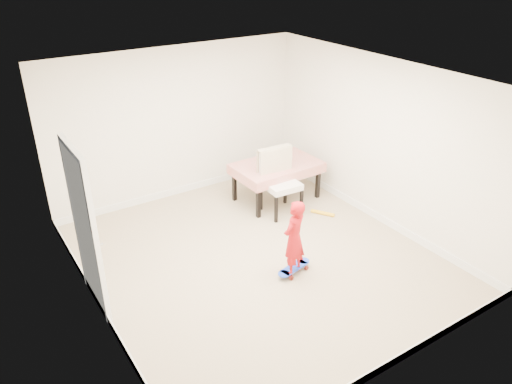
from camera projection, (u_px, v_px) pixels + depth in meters
ground at (258, 258)px, 7.17m from camera, size 5.00×5.00×0.00m
ceiling at (258, 80)px, 6.00m from camera, size 4.50×5.00×0.04m
wall_back at (178, 124)px, 8.43m from camera, size 4.50×0.04×2.60m
wall_front at (401, 269)px, 4.73m from camera, size 4.50×0.04×2.60m
wall_left at (89, 223)px, 5.49m from camera, size 0.04×5.00×2.60m
wall_right at (379, 143)px, 7.67m from camera, size 0.04×5.00×2.60m
door at (86, 232)px, 5.85m from camera, size 0.11×0.94×2.11m
baseboard_back at (182, 189)px, 9.00m from camera, size 4.50×0.02×0.12m
baseboard_front at (387, 365)px, 5.28m from camera, size 4.50×0.02×0.12m
baseboard_left at (104, 311)px, 6.05m from camera, size 0.02×5.00×0.12m
baseboard_right at (371, 213)px, 8.23m from camera, size 0.02×5.00×0.12m
dining_table at (276, 181)px, 8.66m from camera, size 1.47×0.95×0.68m
dining_chair at (281, 183)px, 8.13m from camera, size 0.63×0.70×1.09m
skateboard at (294, 269)px, 6.84m from camera, size 0.61×0.33×0.09m
child at (294, 241)px, 6.56m from camera, size 0.47×0.39×1.09m
foam_toy at (323, 213)px, 8.28m from camera, size 0.26×0.37×0.06m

